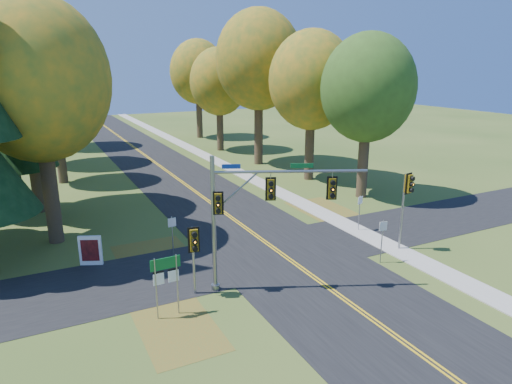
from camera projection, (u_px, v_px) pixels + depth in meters
name	position (u px, v px, depth m)	size (l,w,h in m)	color
ground	(296.00, 264.00, 24.43)	(160.00, 160.00, 0.00)	#344F1C
road_main	(296.00, 264.00, 24.42)	(8.00, 160.00, 0.02)	black
road_cross	(277.00, 251.00, 26.14)	(60.00, 6.00, 0.02)	black
centerline_left	(294.00, 264.00, 24.38)	(0.10, 160.00, 0.01)	gold
centerline_right	(297.00, 264.00, 24.46)	(0.10, 160.00, 0.01)	gold
sidewalk_east	(385.00, 244.00, 27.10)	(1.60, 160.00, 0.06)	#9E998E
leaf_patch_w_near	(157.00, 259.00, 25.05)	(4.00, 6.00, 0.00)	brown
leaf_patch_e	(333.00, 214.00, 32.52)	(3.50, 8.00, 0.00)	brown
leaf_patch_w_far	(177.00, 327.00, 18.60)	(3.00, 5.00, 0.00)	brown
tree_w_a	(38.00, 80.00, 25.09)	(8.00, 8.00, 14.15)	#38281C
tree_e_a	(368.00, 89.00, 34.65)	(7.20, 7.20, 12.73)	#38281C
tree_w_b	(23.00, 64.00, 30.53)	(8.60, 8.60, 15.38)	#38281C
tree_e_b	(312.00, 81.00, 40.14)	(7.60, 7.60, 13.33)	#38281C
tree_w_c	(54.00, 93.00, 39.16)	(6.80, 6.80, 11.91)	#38281C
tree_e_c	(259.00, 60.00, 46.16)	(8.80, 8.80, 15.79)	#38281C
tree_w_d	(39.00, 70.00, 45.90)	(8.20, 8.20, 14.56)	#38281C
tree_e_d	(219.00, 82.00, 54.44)	(7.00, 7.00, 12.32)	#38281C
tree_w_e	(46.00, 66.00, 55.71)	(8.40, 8.40, 14.97)	#38281C
tree_e_e	(198.00, 72.00, 63.91)	(7.80, 7.80, 13.74)	#38281C
pine_c	(2.00, 74.00, 29.91)	(5.60, 5.60, 20.56)	#38281C
traffic_mast	(252.00, 206.00, 20.62)	(6.58, 3.07, 6.48)	gray
east_signal_pole	(407.00, 192.00, 25.35)	(0.53, 0.62, 4.58)	gray
ped_signal_pole	(194.00, 245.00, 20.46)	(0.53, 0.62, 3.39)	#919499
route_sign_cluster	(166.00, 274.00, 18.93)	(1.28, 0.10, 2.75)	gray
info_kiosk	(90.00, 251.00, 24.15)	(1.15, 0.63, 1.64)	white
reg_sign_e_north	(360.00, 207.00, 28.91)	(0.45, 0.15, 2.37)	gray
reg_sign_e_south	(382.00, 234.00, 24.19)	(0.46, 0.10, 2.43)	gray
reg_sign_w	(172.00, 230.00, 24.88)	(0.46, 0.09, 2.38)	gray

